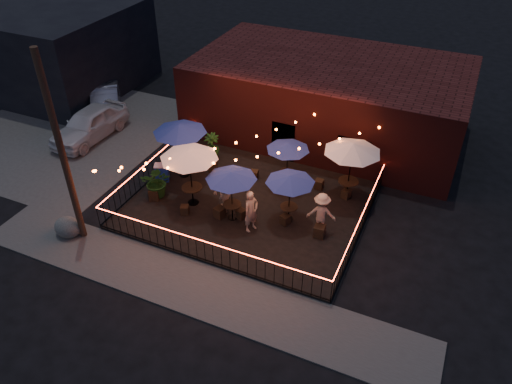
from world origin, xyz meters
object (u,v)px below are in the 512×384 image
cafe_table_0 (189,155)px  boulder (68,227)px  cafe_table_1 (180,129)px  cafe_table_2 (231,176)px  utility_pole (62,153)px  cafe_table_5 (353,149)px  cafe_table_3 (288,147)px  cooler (162,172)px  cafe_table_4 (290,180)px

cafe_table_0 → boulder: (-3.70, -3.84, -2.27)m
cafe_table_1 → cafe_table_2: cafe_table_1 is taller
utility_pole → cafe_table_1: 5.79m
cafe_table_5 → cafe_table_3: bearing=-176.6°
cafe_table_2 → boulder: bearing=-148.0°
cafe_table_5 → utility_pole: bearing=-143.0°
cafe_table_5 → cooler: (-8.30, -2.31, -2.07)m
cafe_table_4 → cooler: cafe_table_4 is taller
cafe_table_1 → cafe_table_5: cafe_table_5 is taller
cafe_table_2 → boulder: size_ratio=2.75×
cafe_table_4 → boulder: size_ratio=2.55×
cafe_table_1 → cooler: size_ratio=3.81×
cafe_table_1 → cafe_table_2: 4.09m
cafe_table_3 → cafe_table_5: cafe_table_5 is taller
cafe_table_5 → cafe_table_2: bearing=-139.1°
cafe_table_1 → boulder: (-2.19, -5.57, -2.26)m
utility_pole → cooler: utility_pole is taller
cafe_table_1 → cafe_table_3: cafe_table_1 is taller
cooler → cafe_table_2: bearing=-40.3°
cafe_table_1 → cafe_table_4: size_ratio=1.26×
cafe_table_1 → boulder: size_ratio=3.21×
utility_pole → boulder: (-0.59, -0.18, -3.61)m
utility_pole → cafe_table_0: (3.10, 3.66, -1.34)m
cafe_table_0 → cafe_table_4: (4.29, 0.64, -0.45)m
cafe_table_2 → cafe_table_5: size_ratio=0.97×
cafe_table_2 → cafe_table_4: bearing=21.4°
cafe_table_0 → cafe_table_1: 2.30m
boulder → cafe_table_2: bearing=32.0°
cafe_table_1 → cafe_table_4: cafe_table_1 is taller
cafe_table_5 → cooler: size_ratio=3.36×
utility_pole → cooler: bearing=78.9°
cafe_table_1 → cafe_table_4: (5.79, -1.10, -0.44)m
cafe_table_4 → boulder: (-7.99, -4.48, -1.81)m
cafe_table_4 → cafe_table_5: size_ratio=0.90×
boulder → cooler: bearing=72.7°
utility_pole → cafe_table_3: bearing=46.8°
cafe_table_2 → cafe_table_3: bearing=70.5°
utility_pole → cafe_table_2: utility_pole is taller
cafe_table_4 → boulder: bearing=-150.7°
utility_pole → cafe_table_1: size_ratio=2.47×
boulder → cafe_table_3: bearing=45.0°
cafe_table_1 → cafe_table_5: (7.60, 1.53, 0.00)m
cafe_table_1 → utility_pole: bearing=-106.5°
cafe_table_4 → cooler: 6.70m
boulder → utility_pole: bearing=17.0°
utility_pole → cafe_table_2: size_ratio=2.88×
cafe_table_0 → cafe_table_5: bearing=28.2°
cafe_table_2 → cafe_table_5: 5.35m
cooler → boulder: size_ratio=0.84×
cafe_table_3 → cooler: cafe_table_3 is taller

